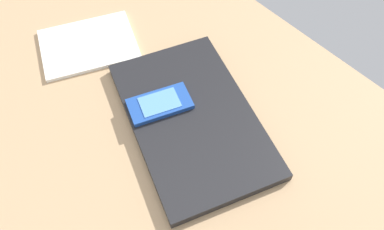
# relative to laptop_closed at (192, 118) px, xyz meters

# --- Properties ---
(desk_surface) EXTENTS (1.20, 0.80, 0.03)m
(desk_surface) POSITION_rel_laptop_closed_xyz_m (-0.08, -0.06, -0.02)
(desk_surface) COLOR tan
(desk_surface) RESTS_ON ground
(laptop_closed) EXTENTS (0.41, 0.32, 0.02)m
(laptop_closed) POSITION_rel_laptop_closed_xyz_m (0.00, 0.00, 0.00)
(laptop_closed) COLOR black
(laptop_closed) RESTS_ON desk_surface
(cell_phone_on_laptop) EXTENTS (0.10, 0.13, 0.01)m
(cell_phone_on_laptop) POSITION_rel_laptop_closed_xyz_m (-0.06, -0.03, 0.01)
(cell_phone_on_laptop) COLOR #1E479E
(cell_phone_on_laptop) RESTS_ON laptop_closed
(notepad) EXTENTS (0.22, 0.24, 0.01)m
(notepad) POSITION_rel_laptop_closed_xyz_m (-0.30, -0.04, -0.01)
(notepad) COLOR white
(notepad) RESTS_ON desk_surface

